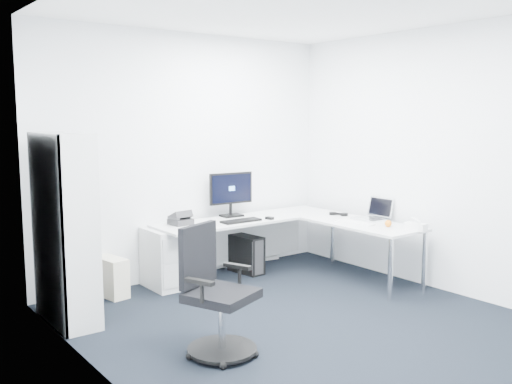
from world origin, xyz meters
TOP-DOWN VIEW (x-y plane):
  - ground at (0.00, 0.00)m, footprint 4.20×4.20m
  - ceiling at (0.00, 0.00)m, footprint 4.20×4.20m
  - wall_back at (0.00, 2.10)m, footprint 3.60×0.02m
  - wall_left at (-1.80, 0.00)m, footprint 0.02×4.20m
  - wall_right at (1.80, 0.00)m, footprint 0.02×4.20m
  - l_desk at (0.55, 1.40)m, footprint 2.23×1.25m
  - drawer_pedestal at (-0.43, 1.83)m, footprint 0.41×0.51m
  - bookshelf at (-1.62, 1.45)m, footprint 0.32×0.83m
  - task_chair at (-0.94, 0.03)m, footprint 0.72×0.72m
  - black_pc_tower at (0.55, 1.78)m, footprint 0.24×0.46m
  - beige_pc_tower at (-1.04, 1.89)m, footprint 0.25×0.44m
  - power_strip at (1.09, 2.08)m, footprint 0.35×0.10m
  - monitor at (0.45, 1.91)m, footprint 0.56×0.22m
  - black_keyboard at (0.34, 1.57)m, footprint 0.46×0.17m
  - mouse at (0.68, 1.50)m, footprint 0.07×0.10m
  - desk_phone at (-0.27, 1.83)m, footprint 0.23×0.23m
  - laptop at (1.54, 0.82)m, footprint 0.35×0.34m
  - white_keyboard at (1.27, 0.76)m, footprint 0.18×0.45m
  - headphones at (1.48, 1.22)m, footprint 0.20×0.24m
  - orange_fruit at (1.39, 0.41)m, footprint 0.07×0.07m
  - tissue_box at (1.48, 0.13)m, footprint 0.14×0.23m

SIDE VIEW (x-z plane):
  - ground at x=0.00m, z-range 0.00..0.00m
  - power_strip at x=1.09m, z-range 0.00..0.04m
  - beige_pc_tower at x=-1.04m, z-range 0.00..0.39m
  - black_pc_tower at x=0.55m, z-range 0.00..0.43m
  - drawer_pedestal at x=-0.43m, z-range 0.00..0.63m
  - l_desk at x=0.55m, z-range 0.00..0.65m
  - task_chair at x=-0.94m, z-range 0.00..0.99m
  - white_keyboard at x=1.27m, z-range 0.65..0.66m
  - black_keyboard at x=0.34m, z-range 0.65..0.67m
  - mouse at x=0.68m, z-range 0.65..0.68m
  - headphones at x=1.48m, z-range 0.65..0.70m
  - orange_fruit at x=1.39m, z-range 0.65..0.72m
  - tissue_box at x=1.48m, z-range 0.65..0.72m
  - desk_phone at x=-0.27m, z-range 0.65..0.80m
  - laptop at x=1.54m, z-range 0.65..0.89m
  - bookshelf at x=-1.62m, z-range 0.00..1.66m
  - monitor at x=0.45m, z-range 0.65..1.17m
  - wall_back at x=0.00m, z-range 0.00..2.70m
  - wall_left at x=-1.80m, z-range 0.00..2.70m
  - wall_right at x=1.80m, z-range 0.00..2.70m
  - ceiling at x=0.00m, z-range 2.70..2.70m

